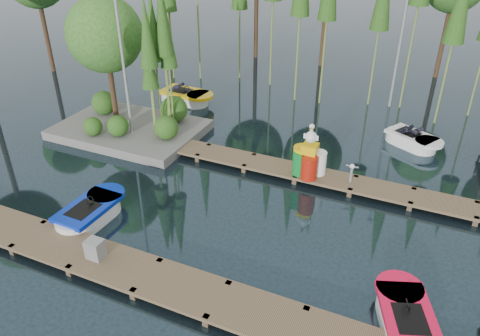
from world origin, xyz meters
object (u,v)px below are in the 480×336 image
at_px(utility_cabinet, 95,249).
at_px(drum_cluster, 309,161).
at_px(yellow_barrel, 302,159).
at_px(boat_red, 406,319).
at_px(island, 120,61).
at_px(boat_blue, 90,213).
at_px(boat_yellow_far, 185,97).

height_order(utility_cabinet, drum_cluster, drum_cluster).
bearing_deg(yellow_barrel, boat_red, -51.62).
distance_m(island, boat_red, 14.71).
bearing_deg(drum_cluster, boat_red, -52.94).
height_order(boat_blue, yellow_barrel, yellow_barrel).
xyz_separation_m(boat_yellow_far, utility_cabinet, (3.92, -11.68, 0.28)).
distance_m(island, yellow_barrel, 8.76).
bearing_deg(boat_blue, utility_cabinet, -44.22).
height_order(island, utility_cabinet, island).
xyz_separation_m(boat_red, utility_cabinet, (-8.28, -1.32, 0.33)).
distance_m(utility_cabinet, drum_cluster, 7.99).
xyz_separation_m(island, drum_cluster, (8.71, -0.94, -2.29)).
bearing_deg(boat_red, yellow_barrel, 107.70).
distance_m(island, boat_yellow_far, 4.89).
distance_m(boat_yellow_far, drum_cluster, 9.39).
bearing_deg(boat_yellow_far, drum_cluster, -6.43).
xyz_separation_m(island, yellow_barrel, (8.39, -0.79, -2.38)).
bearing_deg(utility_cabinet, drum_cluster, 59.06).
height_order(boat_blue, utility_cabinet, utility_cabinet).
distance_m(yellow_barrel, drum_cluster, 0.37).
height_order(island, boat_yellow_far, island).
distance_m(boat_red, utility_cabinet, 8.39).
bearing_deg(yellow_barrel, boat_yellow_far, 148.69).
distance_m(island, utility_cabinet, 9.42).
xyz_separation_m(boat_red, boat_yellow_far, (-12.20, 10.36, 0.06)).
height_order(island, drum_cluster, island).
relative_size(boat_yellow_far, yellow_barrel, 3.06).
bearing_deg(boat_yellow_far, utility_cabinet, -46.79).
distance_m(utility_cabinet, yellow_barrel, 7.96).
relative_size(yellow_barrel, drum_cluster, 0.50).
bearing_deg(boat_red, drum_cluster, 106.37).
bearing_deg(utility_cabinet, boat_red, 9.06).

